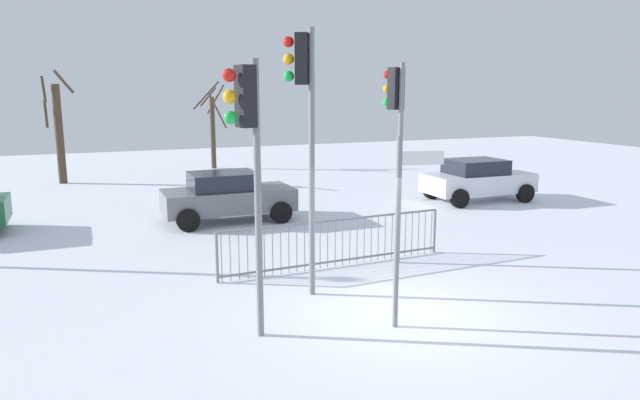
% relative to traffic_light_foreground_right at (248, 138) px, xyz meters
% --- Properties ---
extents(ground_plane, '(60.00, 60.00, 0.00)m').
position_rel_traffic_light_foreground_right_xyz_m(ground_plane, '(2.70, -0.06, -3.16)').
color(ground_plane, white).
extents(traffic_light_foreground_right, '(0.56, 0.35, 4.31)m').
position_rel_traffic_light_foreground_right_xyz_m(traffic_light_foreground_right, '(0.00, 0.00, 0.00)').
color(traffic_light_foreground_right, slate).
rests_on(traffic_light_foreground_right, ground).
extents(traffic_light_rear_right, '(0.51, 0.42, 4.94)m').
position_rel_traffic_light_foreground_right_xyz_m(traffic_light_rear_right, '(1.47, 1.53, 0.45)').
color(traffic_light_rear_right, slate).
rests_on(traffic_light_rear_right, ground).
extents(traffic_light_foreground_left, '(0.37, 0.55, 4.43)m').
position_rel_traffic_light_foreground_right_xyz_m(traffic_light_foreground_left, '(4.07, 2.77, 0.09)').
color(traffic_light_foreground_left, slate).
rests_on(traffic_light_foreground_left, ground).
extents(direction_sign_post, '(0.78, 0.20, 3.15)m').
position_rel_traffic_light_foreground_right_xyz_m(direction_sign_post, '(2.36, -0.49, -1.40)').
color(direction_sign_post, slate).
rests_on(direction_sign_post, ground).
extents(pedestrian_guard_railing, '(5.37, 0.30, 1.07)m').
position_rel_traffic_light_foreground_right_xyz_m(pedestrian_guard_railing, '(2.69, 2.89, -2.61)').
color(pedestrian_guard_railing, slate).
rests_on(pedestrian_guard_railing, ground).
extents(car_grey_trailing, '(3.81, 1.95, 1.47)m').
position_rel_traffic_light_foreground_right_xyz_m(car_grey_trailing, '(1.51, 8.18, -2.39)').
color(car_grey_trailing, slate).
rests_on(car_grey_trailing, ground).
extents(car_white_far, '(3.83, 1.98, 1.47)m').
position_rel_traffic_light_foreground_right_xyz_m(car_white_far, '(10.40, 8.00, -2.39)').
color(car_white_far, silver).
rests_on(car_white_far, ground).
extents(bare_tree_left, '(1.28, 1.16, 4.64)m').
position_rel_traffic_light_foreground_right_xyz_m(bare_tree_left, '(-3.31, 17.68, -0.95)').
color(bare_tree_left, '#473828').
rests_on(bare_tree_left, ground).
extents(bare_tree_centre, '(1.54, 1.53, 4.29)m').
position_rel_traffic_light_foreground_right_xyz_m(bare_tree_centre, '(3.55, 19.99, -1.10)').
color(bare_tree_centre, '#473828').
rests_on(bare_tree_centre, ground).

